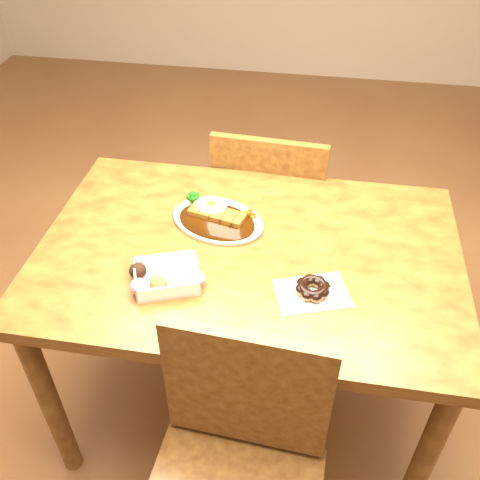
% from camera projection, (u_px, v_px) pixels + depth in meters
% --- Properties ---
extents(ground, '(6.00, 6.00, 0.00)m').
position_uv_depth(ground, '(246.00, 399.00, 2.01)').
color(ground, brown).
rests_on(ground, ground).
extents(table, '(1.20, 0.80, 0.75)m').
position_uv_depth(table, '(248.00, 274.00, 1.58)').
color(table, '#46210E').
rests_on(table, ground).
extents(chair_far, '(0.45, 0.45, 0.87)m').
position_uv_depth(chair_far, '(271.00, 213.00, 2.10)').
color(chair_far, '#46210E').
rests_on(chair_far, ground).
extents(chair_near, '(0.45, 0.45, 0.87)m').
position_uv_depth(chair_near, '(235.00, 480.00, 1.29)').
color(chair_near, '#46210E').
rests_on(chair_near, ground).
extents(katsu_curry_plate, '(0.33, 0.28, 0.06)m').
position_uv_depth(katsu_curry_plate, '(217.00, 217.00, 1.61)').
color(katsu_curry_plate, white).
rests_on(katsu_curry_plate, table).
extents(donut_box, '(0.21, 0.18, 0.05)m').
position_uv_depth(donut_box, '(166.00, 276.00, 1.40)').
color(donut_box, white).
rests_on(donut_box, table).
extents(pon_de_ring, '(0.22, 0.18, 0.04)m').
position_uv_depth(pon_de_ring, '(313.00, 289.00, 1.37)').
color(pon_de_ring, silver).
rests_on(pon_de_ring, table).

